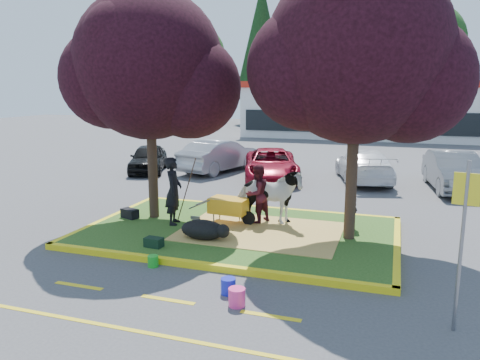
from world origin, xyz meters
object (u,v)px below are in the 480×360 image
(cow, at_px, (268,197))
(bucket_blue, at_px, (228,286))
(sign_post, at_px, (463,227))
(handler, at_px, (174,191))
(car_silver, at_px, (219,155))
(wheelbarrow, at_px, (229,206))
(calf, at_px, (203,230))
(car_black, at_px, (148,158))
(bucket_pink, at_px, (237,297))
(bucket_green, at_px, (153,261))

(cow, bearing_deg, bucket_blue, 173.47)
(sign_post, bearing_deg, cow, 145.87)
(handler, height_order, car_silver, handler)
(bucket_blue, relative_size, car_silver, 0.07)
(cow, distance_m, wheelbarrow, 1.14)
(car_silver, bearing_deg, handler, 118.90)
(wheelbarrow, height_order, car_silver, car_silver)
(cow, xyz_separation_m, bucket_blue, (0.37, -4.31, -0.79))
(calf, xyz_separation_m, handler, (-1.31, 1.02, 0.70))
(cow, distance_m, car_silver, 9.48)
(handler, height_order, sign_post, sign_post)
(car_black, bearing_deg, sign_post, -64.13)
(cow, distance_m, bucket_pink, 4.85)
(cow, height_order, calf, cow)
(cow, bearing_deg, wheelbarrow, 91.81)
(bucket_pink, bearing_deg, handler, 129.22)
(cow, bearing_deg, car_black, 36.34)
(wheelbarrow, bearing_deg, sign_post, -32.26)
(sign_post, relative_size, car_silver, 0.62)
(calf, xyz_separation_m, car_silver, (-3.42, 10.07, 0.36))
(wheelbarrow, distance_m, sign_post, 6.96)
(cow, relative_size, car_black, 0.50)
(car_black, relative_size, car_silver, 0.81)
(cow, relative_size, bucket_pink, 5.57)
(bucket_green, height_order, car_black, car_black)
(wheelbarrow, height_order, car_black, car_black)
(handler, bearing_deg, bucket_green, -178.02)
(sign_post, bearing_deg, bucket_pink, -163.97)
(bucket_blue, xyz_separation_m, car_silver, (-5.01, 12.57, 0.60))
(bucket_blue, bearing_deg, car_silver, 111.73)
(sign_post, height_order, bucket_blue, sign_post)
(sign_post, distance_m, car_silver, 15.60)
(calf, bearing_deg, car_silver, 88.50)
(car_silver, bearing_deg, bucket_blue, 127.48)
(wheelbarrow, xyz_separation_m, bucket_green, (-0.63, -3.28, -0.52))
(car_black, xyz_separation_m, car_silver, (3.14, 1.19, 0.12))
(bucket_pink, height_order, car_black, car_black)
(car_black, bearing_deg, wheelbarrow, -68.16)
(wheelbarrow, xyz_separation_m, car_silver, (-3.57, 8.51, 0.11))
(calf, distance_m, sign_post, 6.33)
(cow, distance_m, calf, 2.25)
(cow, bearing_deg, handler, 96.05)
(handler, bearing_deg, bucket_pink, -155.64)
(handler, relative_size, wheelbarrow, 0.98)
(handler, relative_size, car_silver, 0.41)
(bucket_pink, xyz_separation_m, bucket_blue, (-0.33, 0.43, -0.01))
(calf, relative_size, bucket_green, 4.52)
(calf, relative_size, wheelbarrow, 0.60)
(bucket_pink, height_order, bucket_blue, bucket_pink)
(bucket_pink, bearing_deg, sign_post, 4.70)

